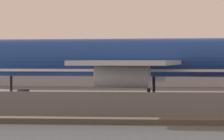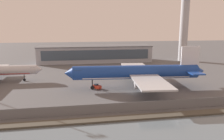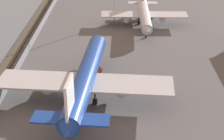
{
  "view_description": "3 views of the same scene",
  "coord_description": "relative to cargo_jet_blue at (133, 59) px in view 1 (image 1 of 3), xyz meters",
  "views": [
    {
      "loc": [
        9.74,
        -80.17,
        5.8
      ],
      "look_at": [
        0.81,
        3.95,
        4.51
      ],
      "focal_mm": 105.0,
      "sensor_mm": 36.0,
      "label": 1
    },
    {
      "loc": [
        -18.75,
        -69.83,
        22.63
      ],
      "look_at": [
        -4.86,
        13.83,
        5.49
      ],
      "focal_mm": 35.0,
      "sensor_mm": 36.0,
      "label": 2
    },
    {
      "loc": [
        86.85,
        13.42,
        48.97
      ],
      "look_at": [
        -3.73,
        11.98,
        4.75
      ],
      "focal_mm": 60.0,
      "sensor_mm": 36.0,
      "label": 3
    }
  ],
  "objects": [
    {
      "name": "baggage_tug",
      "position": [
        -14.97,
        1.87,
        -5.1
      ],
      "size": [
        3.3,
        3.47,
        1.8
      ],
      "color": "red",
      "rests_on": "ground"
    },
    {
      "name": "cargo_jet_blue",
      "position": [
        0.0,
        0.0,
        0.0
      ],
      "size": [
        51.89,
        44.52,
        15.47
      ],
      "color": "#193D93",
      "rests_on": "ground"
    },
    {
      "name": "ground_plane",
      "position": [
        -3.39,
        -5.46,
        -5.91
      ],
      "size": [
        500.0,
        500.0,
        0.0
      ],
      "primitive_type": "plane",
      "color": "#565659"
    },
    {
      "name": "shoreline_seawall",
      "position": [
        -3.39,
        -25.96,
        -5.66
      ],
      "size": [
        320.0,
        3.0,
        0.5
      ],
      "color": "#474238",
      "rests_on": "ground"
    },
    {
      "name": "perimeter_fence",
      "position": [
        -3.39,
        -21.46,
        -4.58
      ],
      "size": [
        280.0,
        0.1,
        2.65
      ],
      "color": "slate",
      "rests_on": "ground"
    },
    {
      "name": "terminal_building",
      "position": [
        -9.93,
        64.74,
        -0.7
      ],
      "size": [
        71.38,
        18.22,
        10.39
      ],
      "color": "#9EA3AD",
      "rests_on": "ground"
    }
  ]
}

